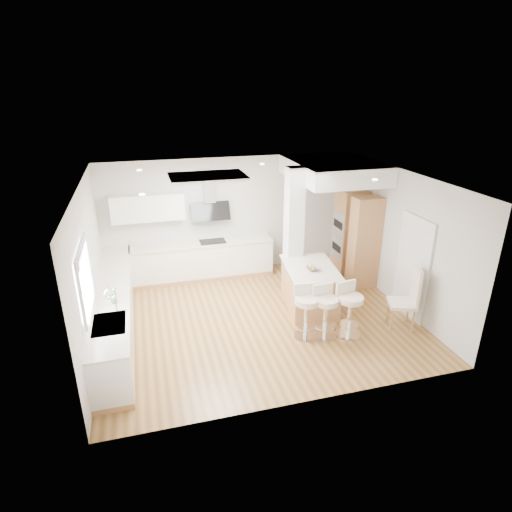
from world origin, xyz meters
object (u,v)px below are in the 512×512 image
object	(u,v)px
peninsula	(309,287)
dining_chair	(409,296)
bar_stool_c	(349,307)
bar_stool_b	(325,309)
bar_stool_a	(306,309)

from	to	relation	value
peninsula	dining_chair	xyz separation A→B (m)	(1.49, -1.24, 0.20)
peninsula	bar_stool_c	xyz separation A→B (m)	(0.28, -1.21, 0.13)
peninsula	bar_stool_b	world-z (taller)	bar_stool_b
bar_stool_a	bar_stool_c	distance (m)	0.79
peninsula	bar_stool_a	distance (m)	1.16
bar_stool_a	bar_stool_c	bearing A→B (deg)	-5.57
peninsula	bar_stool_c	distance (m)	1.25
bar_stool_c	bar_stool_b	bearing A→B (deg)	158.78
bar_stool_a	bar_stool_c	size ratio (longest dim) A/B	0.98
peninsula	bar_stool_c	bearing A→B (deg)	-69.20
bar_stool_a	bar_stool_c	xyz separation A→B (m)	(0.78, -0.17, 0.01)
bar_stool_a	dining_chair	distance (m)	1.99
dining_chair	peninsula	bearing A→B (deg)	160.43
bar_stool_b	dining_chair	size ratio (longest dim) A/B	0.81
bar_stool_a	bar_stool_b	world-z (taller)	bar_stool_a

